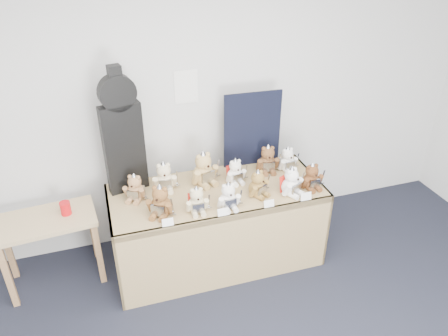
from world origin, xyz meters
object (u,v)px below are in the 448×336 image
object	(u,v)px
teddy_front_centre	(229,197)
teddy_back_end	(287,160)
guitar_case	(122,133)
teddy_back_left	(164,178)
side_table	(48,230)
red_cup	(66,208)
teddy_back_far_left	(135,188)
teddy_front_right	(258,184)
teddy_front_left	(197,201)
teddy_back_centre_left	(204,170)
display_table	(219,210)
teddy_front_far_left	(160,202)
teddy_front_far_right	(292,183)
teddy_back_centre_right	(235,172)
teddy_front_end	(312,177)
teddy_back_right	(268,160)

from	to	relation	value
teddy_front_centre	teddy_back_end	bearing A→B (deg)	29.05
guitar_case	teddy_back_left	distance (m)	0.52
side_table	red_cup	distance (m)	0.25
teddy_back_left	teddy_back_far_left	bearing A→B (deg)	-158.61
teddy_back_left	teddy_back_far_left	distance (m)	0.27
teddy_front_right	teddy_back_far_left	distance (m)	1.02
teddy_front_left	teddy_back_left	world-z (taller)	teddy_back_left
teddy_front_left	teddy_back_centre_left	xyz separation A→B (m)	(0.17, 0.40, 0.03)
display_table	teddy_back_far_left	distance (m)	0.75
red_cup	guitar_case	bearing A→B (deg)	6.56
red_cup	teddy_back_centre_left	xyz separation A→B (m)	(1.18, -0.05, 0.18)
red_cup	teddy_back_left	distance (m)	0.85
red_cup	teddy_back_end	world-z (taller)	teddy_back_end
teddy_front_left	teddy_back_far_left	xyz separation A→B (m)	(-0.44, 0.33, 0.00)
red_cup	teddy_back_end	xyz separation A→B (m)	(1.97, -0.06, 0.15)
teddy_front_centre	teddy_front_far_left	bearing A→B (deg)	171.09
teddy_front_centre	teddy_front_right	bearing A→B (deg)	17.49
teddy_front_centre	teddy_back_far_left	distance (m)	0.78
side_table	teddy_front_far_left	size ratio (longest dim) A/B	2.81
teddy_front_far_right	teddy_back_centre_left	distance (m)	0.76
side_table	teddy_back_far_left	xyz separation A→B (m)	(0.74, -0.10, 0.33)
guitar_case	teddy_back_centre_right	bearing A→B (deg)	-21.93
red_cup	teddy_back_left	bearing A→B (deg)	-2.82
teddy_back_left	teddy_front_left	bearing A→B (deg)	-60.95
teddy_front_far_left	teddy_back_far_left	size ratio (longest dim) A/B	1.13
display_table	guitar_case	distance (m)	1.05
display_table	red_cup	distance (m)	1.28
teddy_front_left	teddy_back_left	bearing A→B (deg)	115.80
teddy_front_end	teddy_back_end	xyz separation A→B (m)	(-0.06, 0.35, -0.00)
teddy_front_end	teddy_back_end	world-z (taller)	teddy_front_end
teddy_front_far_left	teddy_back_centre_left	size ratio (longest dim) A/B	0.88
teddy_front_centre	teddy_back_centre_right	world-z (taller)	teddy_front_centre
teddy_back_left	teddy_back_far_left	world-z (taller)	teddy_back_left
teddy_front_far_left	teddy_back_centre_left	bearing A→B (deg)	69.07
red_cup	teddy_back_far_left	distance (m)	0.60
teddy_front_far_right	teddy_back_right	world-z (taller)	teddy_back_right
side_table	teddy_front_centre	world-z (taller)	teddy_front_centre
teddy_front_right	teddy_back_centre_left	bearing A→B (deg)	113.36
guitar_case	teddy_front_centre	xyz separation A→B (m)	(0.73, -0.53, -0.43)
guitar_case	teddy_front_far_left	bearing A→B (deg)	-78.03
teddy_back_centre_left	display_table	bearing A→B (deg)	-89.84
display_table	teddy_back_centre_left	distance (m)	0.38
display_table	teddy_front_far_right	xyz separation A→B (m)	(0.58, -0.17, 0.28)
teddy_front_far_right	teddy_back_centre_right	distance (m)	0.50
teddy_back_right	teddy_front_left	bearing A→B (deg)	-142.63
display_table	teddy_back_left	distance (m)	0.55
teddy_front_end	teddy_front_left	bearing A→B (deg)	175.94
teddy_front_far_left	teddy_front_centre	size ratio (longest dim) A/B	1.14
teddy_back_far_left	teddy_back_end	bearing A→B (deg)	31.57
guitar_case	teddy_back_right	distance (m)	1.32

